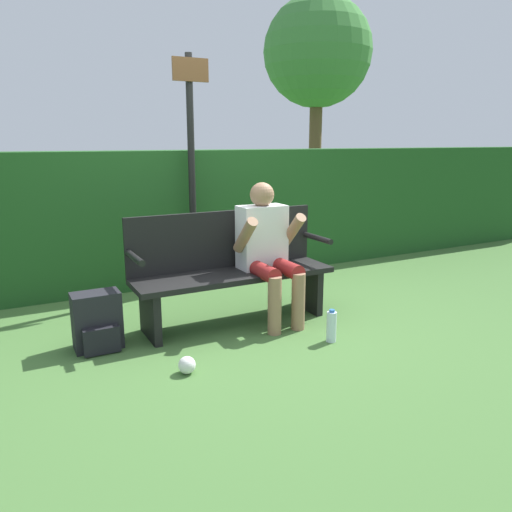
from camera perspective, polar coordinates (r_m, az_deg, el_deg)
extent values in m
plane|color=#426B33|center=(4.29, -2.42, -7.59)|extent=(40.00, 40.00, 0.00)
cube|color=#1E4C1E|center=(5.47, -9.26, 4.43)|extent=(12.00, 0.44, 1.41)
cube|color=black|center=(4.16, -2.47, -2.22)|extent=(1.70, 0.47, 0.05)
cube|color=black|center=(4.29, -3.74, 1.91)|extent=(1.70, 0.04, 0.49)
cube|color=black|center=(3.99, -12.01, -6.51)|extent=(0.06, 0.42, 0.39)
cube|color=black|center=(4.57, 5.87, -3.74)|extent=(0.06, 0.42, 0.39)
cylinder|color=black|center=(3.84, -13.70, -0.18)|extent=(0.05, 0.42, 0.05)
cylinder|color=black|center=(4.51, 7.01, 2.06)|extent=(0.05, 0.42, 0.05)
cube|color=silver|center=(4.26, 0.68, 2.19)|extent=(0.40, 0.22, 0.54)
sphere|color=#997051|center=(4.21, 0.69, 7.03)|extent=(0.21, 0.21, 0.21)
cylinder|color=maroon|center=(4.08, 0.70, -1.72)|extent=(0.13, 0.42, 0.13)
cylinder|color=maroon|center=(4.19, 3.37, -1.35)|extent=(0.13, 0.42, 0.13)
cylinder|color=#997051|center=(3.98, 2.14, -5.69)|extent=(0.11, 0.11, 0.47)
cylinder|color=#997051|center=(4.09, 4.85, -5.21)|extent=(0.11, 0.11, 0.47)
cylinder|color=#997051|center=(4.03, -1.23, 2.38)|extent=(0.09, 0.33, 0.33)
cylinder|color=#997051|center=(4.25, 4.19, 2.90)|extent=(0.09, 0.33, 0.33)
cube|color=black|center=(3.91, -17.72, -7.02)|extent=(0.34, 0.21, 0.43)
cube|color=black|center=(3.82, -17.23, -9.20)|extent=(0.26, 0.07, 0.19)
cylinder|color=silver|center=(3.91, 8.62, -8.00)|extent=(0.08, 0.08, 0.24)
cylinder|color=#2D66B2|center=(3.86, 8.68, -6.22)|extent=(0.04, 0.04, 0.02)
cylinder|color=black|center=(5.13, -7.34, 9.10)|extent=(0.07, 0.07, 2.33)
cube|color=brown|center=(5.12, -7.50, 20.38)|extent=(0.36, 0.02, 0.22)
cylinder|color=brown|center=(10.56, 6.75, 11.78)|extent=(0.26, 0.26, 2.57)
sphere|color=#42843D|center=(10.69, 7.05, 22.16)|extent=(2.14, 2.14, 2.14)
sphere|color=silver|center=(3.42, -7.90, -12.25)|extent=(0.12, 0.12, 0.12)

